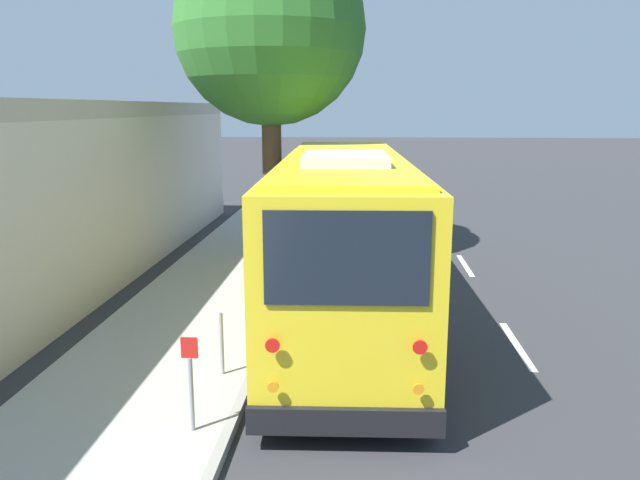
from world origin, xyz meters
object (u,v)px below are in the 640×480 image
Objects in this scene: parked_sedan_navy at (352,199)px; parked_sedan_tan at (352,160)px; parked_sedan_maroon at (352,168)px; sign_post_far at (222,343)px; fire_hydrant at (293,228)px; sign_post_near at (191,383)px; parked_sedan_blue at (353,181)px; shuttle_bus at (344,228)px; street_tree at (270,17)px; parked_sedan_gray at (356,154)px.

parked_sedan_navy is 19.67m from parked_sedan_tan.
parked_sedan_maroon is (13.62, 0.24, 0.01)m from parked_sedan_navy.
parked_sedan_tan reaches higher than sign_post_far.
sign_post_far is 10.30m from fire_hydrant.
parked_sedan_maroon is 3.60× the size of sign_post_near.
parked_sedan_blue is 3.38× the size of sign_post_near.
parked_sedan_tan is 38.10m from sign_post_near.
parked_sedan_maroon is 6.05m from parked_sedan_tan.
sign_post_near is at bearing -179.36° from parked_sedan_blue.
parked_sedan_tan reaches higher than parked_sedan_navy.
parked_sedan_blue is at bearing 1.53° from parked_sedan_navy.
parked_sedan_navy is 5.64× the size of fire_hydrant.
shuttle_bus is 13.34m from parked_sedan_navy.
street_tree is at bearing 176.71° from parked_sedan_blue.
parked_sedan_maroon reaches higher than fire_hydrant.
parked_sedan_maroon reaches higher than parked_sedan_navy.
parked_sedan_blue is at bearing -1.65° from shuttle_bus.
parked_sedan_blue is at bearing -176.70° from parked_sedan_tan.
parked_sedan_gray is (25.72, 0.10, 0.01)m from parked_sedan_navy.
parked_sedan_maroon reaches higher than sign_post_far.
shuttle_bus is at bearing -178.88° from parked_sedan_navy.
parked_sedan_gray is at bearing -2.17° from sign_post_near.
sign_post_near is at bearing 180.00° from sign_post_far.
parked_sedan_navy is (13.28, 0.06, -1.31)m from shuttle_bus.
parked_sedan_gray is 42.38m from sign_post_far.
street_tree is 7.39× the size of sign_post_near.
parked_sedan_maroon is 4.54× the size of sign_post_far.
shuttle_bus reaches higher than fire_hydrant.
fire_hydrant is at bearing -0.02° from sign_post_far.
street_tree reaches higher than parked_sedan_gray.
shuttle_bus is 4.01m from sign_post_far.
parked_sedan_navy is at bearing -174.80° from parked_sedan_blue.
shuttle_bus is 2.39× the size of parked_sedan_navy.
parked_sedan_maroon is 0.49× the size of street_tree.
sign_post_far is (-30.25, 1.52, 0.05)m from parked_sedan_maroon.
parked_sedan_navy is 6.57m from fire_hydrant.
shuttle_bus is at bearing -175.08° from parked_sedan_blue.
parked_sedan_gray reaches higher than parked_sedan_navy.
fire_hydrant is (6.96, 1.82, -1.36)m from shuttle_bus.
parked_sedan_blue is at bearing -4.21° from sign_post_far.
parked_sedan_blue reaches higher than fire_hydrant.
parked_sedan_navy is at bearing -5.49° from sign_post_near.
shuttle_bus reaches higher than sign_post_near.
fire_hydrant is (10.30, -0.00, -0.11)m from sign_post_far.
parked_sedan_tan is (19.67, 0.32, 0.01)m from parked_sedan_navy.
parked_sedan_blue is 24.87m from sign_post_near.
shuttle_bus reaches higher than sign_post_far.
parked_sedan_gray reaches higher than parked_sedan_maroon.
shuttle_bus reaches higher than parked_sedan_maroon.
parked_sedan_blue is at bearing -7.84° from street_tree.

